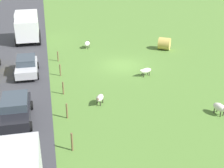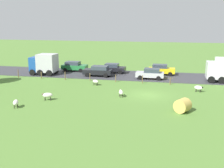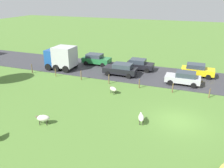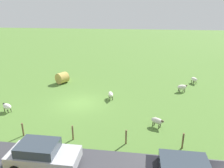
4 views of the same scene
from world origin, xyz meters
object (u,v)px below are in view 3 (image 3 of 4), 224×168
Objects in this scene: car_0 at (197,70)px; sheep_2 at (141,118)px; car_4 at (96,59)px; car_3 at (139,64)px; truck_0 at (62,57)px; sheep_0 at (43,118)px; car_1 at (183,78)px; sheep_4 at (113,89)px; car_2 at (121,69)px.

sheep_2 is at bearing 164.37° from car_0.
car_0 is 0.97× the size of car_4.
car_3 is 6.80m from car_4.
sheep_0 is at bearing -153.76° from truck_0.
car_0 is at bearing -89.69° from car_3.
car_4 is at bearing 9.95° from sheep_0.
car_4 is at bearing 36.74° from sheep_2.
car_4 is at bearing 73.92° from car_1.
truck_0 reaches higher than car_0.
truck_0 is 0.97× the size of car_0.
sheep_4 is (8.03, -3.22, -0.04)m from sheep_0.
truck_0 is 5.31m from car_4.
sheep_0 is 0.30× the size of car_0.
truck_0 is (5.54, 9.91, 1.27)m from sheep_4.
car_3 is 0.91× the size of car_4.
sheep_4 is at bearing -146.04° from car_4.
sheep_2 is at bearing -143.26° from car_4.
sheep_4 is at bearing 128.65° from car_1.
sheep_4 is at bearing 137.69° from car_0.
car_1 is 13.69m from car_4.
sheep_2 is 0.31× the size of car_1.
truck_0 is 0.94× the size of car_4.
sheep_0 is at bearing -170.05° from car_4.
car_1 reaches higher than sheep_0.
car_4 reaches higher than sheep_2.
sheep_2 is 14.56m from car_3.
sheep_4 is 0.27× the size of truck_0.
car_3 is (17.12, -3.75, 0.29)m from sheep_0.
sheep_0 is 0.30× the size of car_1.
sheep_2 is 10.76m from car_1.
truck_0 is at bearing 101.14° from car_0.
car_4 is (0.21, 6.79, 0.05)m from car_3.
car_1 is at bearing -13.52° from sheep_2.
car_3 is (3.55, -10.44, -0.93)m from truck_0.
car_0 is at bearing -78.86° from truck_0.
sheep_4 is (4.95, 4.38, 0.01)m from sheep_2.
sheep_0 is 16.90m from car_1.
car_2 reaches higher than sheep_2.
car_2 is at bearing -8.39° from sheep_0.
sheep_0 is at bearing 112.08° from sheep_2.
car_0 is 14.58m from car_4.
truck_0 is at bearing 93.00° from car_2.
car_1 is at bearing -90.11° from truck_0.
car_1 is 7.30m from car_3.
sheep_2 is 6.61m from sheep_4.
sheep_4 is 11.43m from truck_0.
car_3 is (9.09, -0.53, 0.34)m from sheep_4.
car_3 is (14.04, 3.85, 0.34)m from sheep_2.
car_3 is at bearing -12.36° from sheep_0.
car_1 is (13.54, -10.11, 0.30)m from sheep_0.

